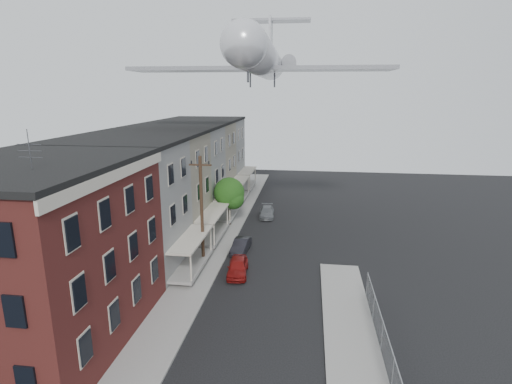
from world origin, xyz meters
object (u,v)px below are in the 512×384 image
at_px(car_mid, 241,246).
at_px(car_far, 267,212).
at_px(airplane, 262,59).
at_px(utility_pole, 202,210).
at_px(street_tree, 230,194).
at_px(car_near, 238,267).

distance_m(car_mid, car_far, 10.71).
bearing_deg(airplane, utility_pole, -106.78).
distance_m(utility_pole, street_tree, 10.00).
xyz_separation_m(car_mid, car_far, (1.17, 10.64, -0.02)).
height_order(utility_pole, car_far, utility_pole).
bearing_deg(car_mid, street_tree, 111.98).
distance_m(street_tree, car_far, 5.80).
relative_size(street_tree, car_far, 1.34).
distance_m(street_tree, car_near, 12.17).
bearing_deg(car_near, car_mid, 91.37).
height_order(street_tree, car_near, street_tree).
bearing_deg(car_mid, car_near, -79.59).
relative_size(street_tree, airplane, 0.18).
bearing_deg(street_tree, car_near, -76.16).
height_order(utility_pole, car_near, utility_pole).
distance_m(utility_pole, car_far, 14.68).
relative_size(street_tree, car_mid, 1.46).
height_order(street_tree, airplane, airplane).
height_order(car_far, airplane, airplane).
bearing_deg(car_far, airplane, -104.16).
xyz_separation_m(street_tree, car_near, (2.83, -11.50, -2.81)).
distance_m(car_mid, airplane, 18.51).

